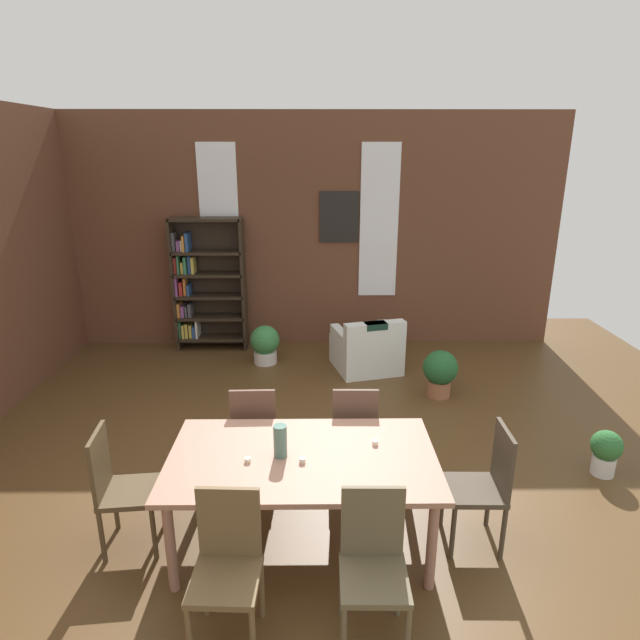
# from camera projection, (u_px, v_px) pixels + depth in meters

# --- Properties ---
(ground_plane) EXTENTS (10.06, 10.06, 0.00)m
(ground_plane) POSITION_uv_depth(u_px,v_px,m) (290.00, 501.00, 4.48)
(ground_plane) COLOR brown
(back_wall_brick) EXTENTS (7.53, 0.12, 3.35)m
(back_wall_brick) POSITION_uv_depth(u_px,v_px,m) (300.00, 233.00, 7.70)
(back_wall_brick) COLOR brown
(back_wall_brick) RESTS_ON ground
(window_pane_0) EXTENTS (0.55, 0.02, 2.18)m
(window_pane_0) POSITION_uv_depth(u_px,v_px,m) (220.00, 222.00, 7.57)
(window_pane_0) COLOR white
(window_pane_1) EXTENTS (0.55, 0.02, 2.18)m
(window_pane_1) POSITION_uv_depth(u_px,v_px,m) (379.00, 222.00, 7.59)
(window_pane_1) COLOR white
(dining_table) EXTENTS (1.93, 1.09, 0.75)m
(dining_table) POSITION_uv_depth(u_px,v_px,m) (302.00, 465.00, 3.81)
(dining_table) COLOR #A2725C
(dining_table) RESTS_ON ground
(vase_on_table) EXTENTS (0.10, 0.10, 0.24)m
(vase_on_table) POSITION_uv_depth(u_px,v_px,m) (280.00, 441.00, 3.75)
(vase_on_table) COLOR #4C7266
(vase_on_table) RESTS_ON dining_table
(tealight_candle_0) EXTENTS (0.04, 0.04, 0.03)m
(tealight_candle_0) POSITION_uv_depth(u_px,v_px,m) (248.00, 460.00, 3.71)
(tealight_candle_0) COLOR silver
(tealight_candle_0) RESTS_ON dining_table
(tealight_candle_1) EXTENTS (0.04, 0.04, 0.04)m
(tealight_candle_1) POSITION_uv_depth(u_px,v_px,m) (302.00, 460.00, 3.70)
(tealight_candle_1) COLOR silver
(tealight_candle_1) RESTS_ON dining_table
(tealight_candle_2) EXTENTS (0.04, 0.04, 0.04)m
(tealight_candle_2) POSITION_uv_depth(u_px,v_px,m) (375.00, 443.00, 3.93)
(tealight_candle_2) COLOR silver
(tealight_candle_2) RESTS_ON dining_table
(dining_chair_head_left) EXTENTS (0.44, 0.44, 0.95)m
(dining_chair_head_left) POSITION_uv_depth(u_px,v_px,m) (119.00, 485.00, 3.84)
(dining_chair_head_left) COLOR #4F3D26
(dining_chair_head_left) RESTS_ON ground
(dining_chair_near_left) EXTENTS (0.42, 0.42, 0.95)m
(dining_chair_near_left) POSITION_uv_depth(u_px,v_px,m) (227.00, 563.00, 3.12)
(dining_chair_near_left) COLOR brown
(dining_chair_near_left) RESTS_ON ground
(dining_chair_near_right) EXTENTS (0.41, 0.41, 0.95)m
(dining_chair_near_right) POSITION_uv_depth(u_px,v_px,m) (373.00, 562.00, 3.13)
(dining_chair_near_right) COLOR brown
(dining_chair_near_right) RESTS_ON ground
(dining_chair_head_right) EXTENTS (0.41, 0.41, 0.95)m
(dining_chair_head_right) POSITION_uv_depth(u_px,v_px,m) (485.00, 483.00, 3.87)
(dining_chair_head_right) COLOR #44392B
(dining_chair_head_right) RESTS_ON ground
(dining_chair_far_right) EXTENTS (0.41, 0.41, 0.95)m
(dining_chair_far_right) POSITION_uv_depth(u_px,v_px,m) (354.00, 430.00, 4.60)
(dining_chair_far_right) COLOR brown
(dining_chair_far_right) RESTS_ON ground
(dining_chair_far_left) EXTENTS (0.41, 0.41, 0.95)m
(dining_chair_far_left) POSITION_uv_depth(u_px,v_px,m) (255.00, 430.00, 4.59)
(dining_chair_far_left) COLOR brown
(dining_chair_far_left) RESTS_ON ground
(bookshelf_tall) EXTENTS (1.03, 0.32, 1.93)m
(bookshelf_tall) POSITION_uv_depth(u_px,v_px,m) (204.00, 285.00, 7.66)
(bookshelf_tall) COLOR #2D2319
(bookshelf_tall) RESTS_ON ground
(armchair_white) EXTENTS (0.97, 0.97, 0.75)m
(armchair_white) POSITION_uv_depth(u_px,v_px,m) (367.00, 350.00, 7.08)
(armchair_white) COLOR white
(armchair_white) RESTS_ON ground
(potted_plant_by_shelf) EXTENTS (0.41, 0.41, 0.58)m
(potted_plant_by_shelf) POSITION_uv_depth(u_px,v_px,m) (440.00, 371.00, 6.29)
(potted_plant_by_shelf) COLOR #9E6042
(potted_plant_by_shelf) RESTS_ON ground
(potted_plant_corner) EXTENTS (0.27, 0.27, 0.43)m
(potted_plant_corner) POSITION_uv_depth(u_px,v_px,m) (606.00, 451.00, 4.78)
(potted_plant_corner) COLOR silver
(potted_plant_corner) RESTS_ON ground
(potted_plant_window) EXTENTS (0.41, 0.41, 0.54)m
(potted_plant_window) POSITION_uv_depth(u_px,v_px,m) (265.00, 344.00, 7.30)
(potted_plant_window) COLOR silver
(potted_plant_window) RESTS_ON ground
(framed_picture) EXTENTS (0.56, 0.03, 0.72)m
(framed_picture) POSITION_uv_depth(u_px,v_px,m) (339.00, 217.00, 7.56)
(framed_picture) COLOR black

